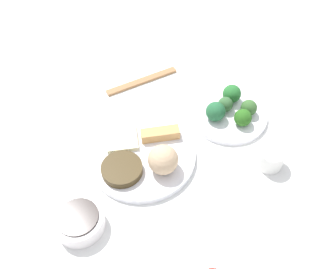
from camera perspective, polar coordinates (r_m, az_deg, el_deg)
The scene contains 16 objects.
tabletop at distance 0.88m, azimuth -5.48°, elevation -4.52°, with size 2.20×2.20×0.02m, color white.
main_plate at distance 0.87m, azimuth -4.08°, elevation -3.35°, with size 0.26×0.26×0.02m, color white.
rice_scoop at distance 0.81m, azimuth -0.78°, elevation -3.98°, with size 0.07×0.07×0.07m, color tan.
spring_roll at distance 0.88m, azimuth -1.24°, elevation 0.08°, with size 0.09×0.03×0.02m, color tan.
crab_rangoon_wonton at distance 0.89m, azimuth -7.27°, elevation -0.61°, with size 0.08×0.07×0.01m, color beige.
stir_fry_heap at distance 0.83m, azimuth -7.27°, elevation -5.42°, with size 0.09×0.09×0.02m, color #403118.
broccoli_plate at distance 0.97m, azimuth 9.44°, elevation 3.17°, with size 0.20×0.20×0.01m, color white.
broccoli_floret_0 at distance 0.96m, azimuth 9.02°, elevation 4.72°, with size 0.04×0.04×0.04m, color #345F34.
broccoli_floret_1 at distance 0.93m, azimuth 7.50°, elevation 3.61°, with size 0.05×0.05×0.05m, color #235F36.
broccoli_floret_2 at distance 0.96m, azimuth 12.61°, elevation 4.13°, with size 0.04×0.04×0.04m, color #37622E.
broccoli_floret_5 at distance 0.93m, azimuth 11.71°, elevation 2.62°, with size 0.04×0.04×0.04m, color #29631C.
broccoli_floret_6 at distance 0.98m, azimuth 10.03°, elevation 6.34°, with size 0.05×0.05×0.05m, color #266A2D.
soy_sauce_bowl at distance 0.79m, azimuth -13.76°, elevation -13.18°, with size 0.10×0.10×0.04m, color white.
soy_sauce_bowl_liquid at distance 0.77m, azimuth -14.05°, elevation -12.47°, with size 0.08×0.08×0.00m, color black.
teacup at distance 0.87m, azimuth 15.83°, elevation -3.51°, with size 0.06×0.06×0.05m, color white.
chopsticks_pair at distance 1.06m, azimuth -4.11°, elevation 8.39°, with size 0.22×0.02×0.01m, color #9F7046.
Camera 1 is at (0.52, -0.01, 0.72)m, focal length 38.70 mm.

